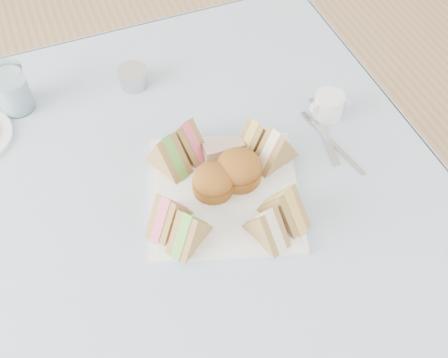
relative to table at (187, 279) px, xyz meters
name	(u,v)px	position (x,y,z in m)	size (l,w,h in m)	color
floor	(193,337)	(0.00, 0.00, -0.37)	(4.00, 4.00, 0.00)	#9E7751
table	(187,279)	(0.00, 0.00, 0.00)	(0.90, 0.90, 0.74)	brown
tablecloth	(177,189)	(0.00, 0.00, 0.37)	(1.02, 1.02, 0.01)	#ACB4C7
serving_plate	(224,193)	(0.08, -0.05, 0.38)	(0.28, 0.28, 0.01)	white
sandwich_fl_a	(168,212)	(-0.04, -0.08, 0.43)	(0.09, 0.04, 0.08)	#9E8450
sandwich_fl_b	(189,228)	(-0.02, -0.13, 0.43)	(0.09, 0.04, 0.08)	#9E8450
sandwich_fr_a	(285,204)	(0.16, -0.14, 0.43)	(0.10, 0.05, 0.09)	#9E8450
sandwich_fr_b	(267,224)	(0.11, -0.17, 0.43)	(0.09, 0.04, 0.08)	#9E8450
sandwich_bl_a	(167,152)	(0.00, 0.05, 0.43)	(0.10, 0.05, 0.09)	#9E8450
sandwich_bl_b	(186,138)	(0.05, 0.07, 0.43)	(0.09, 0.04, 0.08)	#9E8450
sandwich_br_a	(275,147)	(0.20, -0.02, 0.43)	(0.10, 0.04, 0.09)	#9E8450
sandwich_br_b	(255,135)	(0.17, 0.03, 0.43)	(0.09, 0.04, 0.08)	#9E8450
scone_left	(213,181)	(0.06, -0.04, 0.41)	(0.08, 0.08, 0.05)	brown
scone_right	(239,168)	(0.12, -0.03, 0.42)	(0.09, 0.09, 0.06)	brown
pastry_slice	(224,151)	(0.11, 0.03, 0.41)	(0.08, 0.03, 0.04)	tan
water_glass	(11,89)	(-0.25, 0.33, 0.43)	(0.07, 0.07, 0.11)	white
tea_strainer	(133,78)	(0.00, 0.31, 0.40)	(0.07, 0.07, 0.04)	#B5B5B5
knife	(324,130)	(0.33, 0.03, 0.38)	(0.02, 0.19, 0.00)	#B5B5B5
fork	(337,148)	(0.33, -0.03, 0.38)	(0.01, 0.16, 0.00)	#B5B5B5
creamer_jug	(328,106)	(0.36, 0.07, 0.40)	(0.06, 0.06, 0.05)	white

